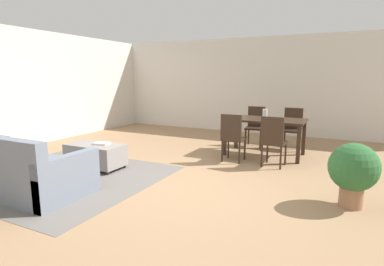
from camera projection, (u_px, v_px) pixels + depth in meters
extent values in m
plane|color=#9E7A56|center=(175.00, 186.00, 4.66)|extent=(10.80, 10.80, 0.00)
cube|color=silver|center=(262.00, 86.00, 8.82)|extent=(9.00, 0.12, 2.70)
cube|color=silver|center=(8.00, 89.00, 6.85)|extent=(0.12, 11.00, 2.70)
cube|color=slate|center=(63.00, 177.00, 5.04)|extent=(3.00, 2.80, 0.01)
cube|color=slate|center=(20.00, 175.00, 4.48)|extent=(2.10, 0.98, 0.42)
cube|color=slate|center=(69.00, 178.00, 4.03)|extent=(0.14, 0.98, 0.62)
cube|color=silver|center=(17.00, 153.00, 4.18)|extent=(0.36, 0.13, 0.36)
cube|color=beige|center=(37.00, 157.00, 4.00)|extent=(0.34, 0.10, 0.34)
cube|color=gray|center=(96.00, 154.00, 5.52)|extent=(1.02, 0.54, 0.37)
cylinder|color=#332319|center=(86.00, 160.00, 5.96)|extent=(0.05, 0.05, 0.06)
cylinder|color=#332319|center=(125.00, 166.00, 5.55)|extent=(0.05, 0.05, 0.06)
cylinder|color=#332319|center=(68.00, 166.00, 5.57)|extent=(0.05, 0.05, 0.06)
cylinder|color=#332319|center=(108.00, 173.00, 5.17)|extent=(0.05, 0.05, 0.06)
cube|color=#332319|center=(265.00, 120.00, 6.37)|extent=(1.59, 0.86, 0.04)
cube|color=#332319|center=(236.00, 132.00, 7.09)|extent=(0.07, 0.07, 0.72)
cube|color=#332319|center=(304.00, 138.00, 6.44)|extent=(0.07, 0.07, 0.72)
cube|color=#332319|center=(225.00, 138.00, 6.43)|extent=(0.07, 0.07, 0.72)
cube|color=#332319|center=(299.00, 145.00, 5.79)|extent=(0.07, 0.07, 0.72)
cube|color=#332319|center=(234.00, 139.00, 5.98)|extent=(0.40, 0.40, 0.04)
cube|color=#332319|center=(231.00, 127.00, 5.77)|extent=(0.40, 0.04, 0.47)
cylinder|color=#332319|center=(228.00, 148.00, 6.24)|extent=(0.04, 0.04, 0.41)
cylinder|color=#332319|center=(245.00, 149.00, 6.09)|extent=(0.04, 0.04, 0.41)
cylinder|color=#332319|center=(222.00, 151.00, 5.94)|extent=(0.04, 0.04, 0.41)
cylinder|color=#332319|center=(239.00, 153.00, 5.79)|extent=(0.04, 0.04, 0.41)
cube|color=#332319|center=(274.00, 143.00, 5.63)|extent=(0.42, 0.42, 0.04)
cube|color=#332319|center=(272.00, 130.00, 5.43)|extent=(0.40, 0.06, 0.47)
cylinder|color=#332319|center=(267.00, 152.00, 5.89)|extent=(0.04, 0.04, 0.41)
cylinder|color=#332319|center=(285.00, 154.00, 5.73)|extent=(0.04, 0.04, 0.41)
cylinder|color=#332319|center=(262.00, 156.00, 5.60)|extent=(0.04, 0.04, 0.41)
cylinder|color=#332319|center=(281.00, 158.00, 5.44)|extent=(0.04, 0.04, 0.41)
cube|color=#332319|center=(255.00, 128.00, 7.22)|extent=(0.43, 0.43, 0.04)
cube|color=#332319|center=(256.00, 116.00, 7.34)|extent=(0.40, 0.07, 0.47)
cylinder|color=#332319|center=(260.00, 140.00, 7.04)|extent=(0.04, 0.04, 0.41)
cylinder|color=#332319|center=(245.00, 139.00, 7.17)|extent=(0.04, 0.04, 0.41)
cylinder|color=#332319|center=(263.00, 137.00, 7.35)|extent=(0.04, 0.04, 0.41)
cylinder|color=#332319|center=(249.00, 136.00, 7.48)|extent=(0.04, 0.04, 0.41)
cube|color=#332319|center=(291.00, 131.00, 6.90)|extent=(0.40, 0.40, 0.04)
cube|color=#332319|center=(293.00, 118.00, 7.01)|extent=(0.40, 0.04, 0.47)
cylinder|color=#332319|center=(298.00, 143.00, 6.71)|extent=(0.04, 0.04, 0.41)
cylinder|color=#332319|center=(282.00, 141.00, 6.86)|extent=(0.04, 0.04, 0.41)
cylinder|color=#332319|center=(300.00, 140.00, 7.01)|extent=(0.04, 0.04, 0.41)
cylinder|color=#332319|center=(285.00, 139.00, 7.16)|extent=(0.04, 0.04, 0.41)
cylinder|color=silver|center=(265.00, 114.00, 6.35)|extent=(0.10, 0.10, 0.20)
cube|color=silver|center=(102.00, 143.00, 5.49)|extent=(0.30, 0.25, 0.03)
cylinder|color=#996B4C|center=(351.00, 197.00, 3.88)|extent=(0.28, 0.28, 0.26)
sphere|color=#2D6633|center=(354.00, 167.00, 3.81)|extent=(0.60, 0.60, 0.60)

